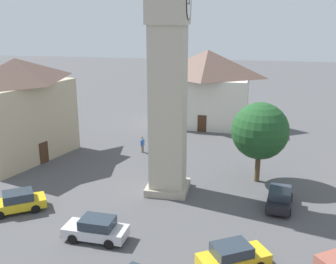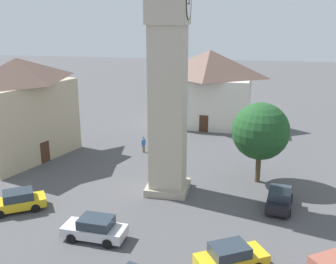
{
  "view_description": "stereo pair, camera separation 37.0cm",
  "coord_description": "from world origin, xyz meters",
  "px_view_note": "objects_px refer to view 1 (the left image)",
  "views": [
    {
      "loc": [
        29.92,
        5.63,
        14.03
      ],
      "look_at": [
        0.0,
        0.0,
        5.06
      ],
      "focal_mm": 42.94,
      "sensor_mm": 36.0,
      "label": 1
    },
    {
      "loc": [
        29.85,
        5.99,
        14.03
      ],
      "look_at": [
        0.0,
        0.0,
        5.06
      ],
      "focal_mm": 42.94,
      "sensor_mm": 36.0,
      "label": 2
    }
  ],
  "objects_px": {
    "clock_tower": "(168,18)",
    "tree": "(260,131)",
    "car_red_corner": "(233,256)",
    "car_white_side": "(96,229)",
    "pedestrian": "(142,143)",
    "car_blue_kerb": "(17,202)",
    "building_shop_left": "(207,87)",
    "building_hall_far": "(20,109)",
    "car_silver_kerb": "(280,198)"
  },
  "relations": [
    {
      "from": "clock_tower",
      "to": "tree",
      "type": "height_order",
      "value": "clock_tower"
    },
    {
      "from": "clock_tower",
      "to": "car_red_corner",
      "type": "relative_size",
      "value": 5.31
    },
    {
      "from": "car_white_side",
      "to": "pedestrian",
      "type": "height_order",
      "value": "pedestrian"
    },
    {
      "from": "car_blue_kerb",
      "to": "pedestrian",
      "type": "bearing_deg",
      "value": 158.0
    },
    {
      "from": "tree",
      "to": "building_shop_left",
      "type": "height_order",
      "value": "building_shop_left"
    },
    {
      "from": "building_shop_left",
      "to": "car_blue_kerb",
      "type": "bearing_deg",
      "value": -22.73
    },
    {
      "from": "car_white_side",
      "to": "building_hall_far",
      "type": "xyz_separation_m",
      "value": [
        -13.16,
        -12.52,
        4.35
      ]
    },
    {
      "from": "car_silver_kerb",
      "to": "building_shop_left",
      "type": "height_order",
      "value": "building_shop_left"
    },
    {
      "from": "car_red_corner",
      "to": "clock_tower",
      "type": "bearing_deg",
      "value": -149.96
    },
    {
      "from": "car_blue_kerb",
      "to": "pedestrian",
      "type": "height_order",
      "value": "pedestrian"
    },
    {
      "from": "clock_tower",
      "to": "car_white_side",
      "type": "xyz_separation_m",
      "value": [
        8.2,
        -3.17,
        -12.97
      ]
    },
    {
      "from": "pedestrian",
      "to": "car_silver_kerb",
      "type": "bearing_deg",
      "value": 52.29
    },
    {
      "from": "clock_tower",
      "to": "tree",
      "type": "distance_m",
      "value": 12.18
    },
    {
      "from": "clock_tower",
      "to": "building_hall_far",
      "type": "bearing_deg",
      "value": -107.58
    },
    {
      "from": "pedestrian",
      "to": "building_hall_far",
      "type": "distance_m",
      "value": 12.64
    },
    {
      "from": "car_silver_kerb",
      "to": "pedestrian",
      "type": "distance_m",
      "value": 16.69
    },
    {
      "from": "pedestrian",
      "to": "building_hall_far",
      "type": "xyz_separation_m",
      "value": [
        3.94,
        -11.29,
        4.1
      ]
    },
    {
      "from": "clock_tower",
      "to": "car_blue_kerb",
      "type": "height_order",
      "value": "clock_tower"
    },
    {
      "from": "clock_tower",
      "to": "building_shop_left",
      "type": "distance_m",
      "value": 23.31
    },
    {
      "from": "car_blue_kerb",
      "to": "car_silver_kerb",
      "type": "distance_m",
      "value": 19.54
    },
    {
      "from": "car_red_corner",
      "to": "tree",
      "type": "distance_m",
      "value": 13.71
    },
    {
      "from": "car_silver_kerb",
      "to": "clock_tower",
      "type": "bearing_deg",
      "value": -98.4
    },
    {
      "from": "car_silver_kerb",
      "to": "building_hall_far",
      "type": "xyz_separation_m",
      "value": [
        -6.27,
        -24.49,
        4.35
      ]
    },
    {
      "from": "car_red_corner",
      "to": "pedestrian",
      "type": "distance_m",
      "value": 21.09
    },
    {
      "from": "car_silver_kerb",
      "to": "building_hall_far",
      "type": "distance_m",
      "value": 25.65
    },
    {
      "from": "car_white_side",
      "to": "tree",
      "type": "distance_m",
      "value": 16.05
    },
    {
      "from": "building_shop_left",
      "to": "building_hall_far",
      "type": "bearing_deg",
      "value": -45.36
    },
    {
      "from": "pedestrian",
      "to": "building_hall_far",
      "type": "bearing_deg",
      "value": -70.77
    },
    {
      "from": "car_red_corner",
      "to": "building_shop_left",
      "type": "height_order",
      "value": "building_shop_left"
    },
    {
      "from": "car_red_corner",
      "to": "building_shop_left",
      "type": "relative_size",
      "value": 0.39
    },
    {
      "from": "car_red_corner",
      "to": "building_shop_left",
      "type": "xyz_separation_m",
      "value": [
        -31.22,
        -4.47,
        4.19
      ]
    },
    {
      "from": "tree",
      "to": "clock_tower",
      "type": "bearing_deg",
      "value": -64.86
    },
    {
      "from": "tree",
      "to": "building_hall_far",
      "type": "relative_size",
      "value": 0.57
    },
    {
      "from": "clock_tower",
      "to": "car_silver_kerb",
      "type": "xyz_separation_m",
      "value": [
        1.3,
        8.8,
        -12.97
      ]
    },
    {
      "from": "pedestrian",
      "to": "building_shop_left",
      "type": "bearing_deg",
      "value": 156.45
    },
    {
      "from": "building_shop_left",
      "to": "clock_tower",
      "type": "bearing_deg",
      "value": -2.96
    },
    {
      "from": "car_blue_kerb",
      "to": "car_red_corner",
      "type": "xyz_separation_m",
      "value": [
        4.07,
        15.85,
        0.0
      ]
    },
    {
      "from": "tree",
      "to": "building_shop_left",
      "type": "xyz_separation_m",
      "value": [
        -18.16,
        -6.14,
        0.4
      ]
    },
    {
      "from": "tree",
      "to": "car_white_side",
      "type": "bearing_deg",
      "value": -41.93
    },
    {
      "from": "building_hall_far",
      "to": "car_white_side",
      "type": "bearing_deg",
      "value": 43.56
    },
    {
      "from": "car_silver_kerb",
      "to": "car_blue_kerb",
      "type": "bearing_deg",
      "value": -77.29
    },
    {
      "from": "building_shop_left",
      "to": "building_hall_far",
      "type": "xyz_separation_m",
      "value": [
        16.59,
        -16.8,
        0.16
      ]
    },
    {
      "from": "car_silver_kerb",
      "to": "building_shop_left",
      "type": "distance_m",
      "value": 24.48
    },
    {
      "from": "car_red_corner",
      "to": "pedestrian",
      "type": "relative_size",
      "value": 2.61
    },
    {
      "from": "car_blue_kerb",
      "to": "tree",
      "type": "relative_size",
      "value": 0.62
    },
    {
      "from": "car_silver_kerb",
      "to": "car_red_corner",
      "type": "height_order",
      "value": "same"
    },
    {
      "from": "building_hall_far",
      "to": "pedestrian",
      "type": "bearing_deg",
      "value": 109.23
    },
    {
      "from": "clock_tower",
      "to": "car_red_corner",
      "type": "height_order",
      "value": "clock_tower"
    },
    {
      "from": "clock_tower",
      "to": "car_white_side",
      "type": "bearing_deg",
      "value": -21.13
    },
    {
      "from": "car_silver_kerb",
      "to": "tree",
      "type": "height_order",
      "value": "tree"
    }
  ]
}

